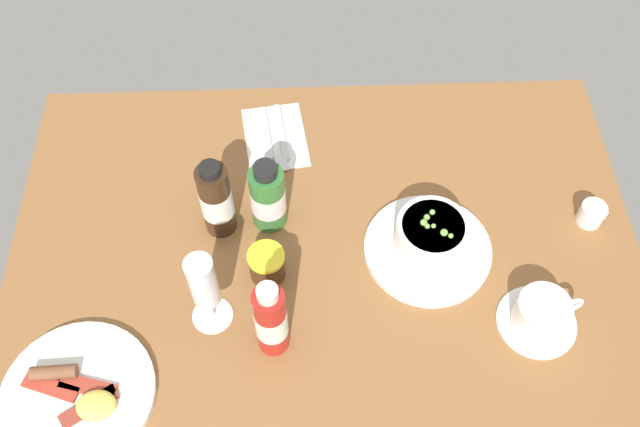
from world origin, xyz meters
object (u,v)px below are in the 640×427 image
Objects in this scene: coffee_cup at (541,314)px; sauce_bottle_red at (271,320)px; cutlery_setting at (275,139)px; sauce_bottle_brown at (216,200)px; jam_jar at (267,265)px; porridge_bowl at (430,240)px; breakfast_plate at (78,395)px; sauce_bottle_green at (268,197)px; wine_glass at (204,285)px; creamer_jug at (592,214)px.

sauce_bottle_red is at bearing 2.41° from coffee_cup.
cutlery_setting is 22.95cm from sauce_bottle_brown.
jam_jar is at bearing -13.71° from coffee_cup.
breakfast_plate is at bearing 22.88° from porridge_bowl.
jam_jar is 0.37× the size of sauce_bottle_brown.
sauce_bottle_green is at bearing 87.32° from cutlery_setting.
coffee_cup is (-16.26, 14.16, -0.67)cm from porridge_bowl.
sauce_bottle_brown reaches higher than coffee_cup.
wine_glass is at bearing -3.43° from coffee_cup.
creamer_jug is 0.22× the size of breakfast_plate.
coffee_cup is 0.75× the size of sauce_bottle_red.
jam_jar is 35.47cm from breakfast_plate.
jam_jar is (44.00, -10.74, 0.11)cm from coffee_cup.
sauce_bottle_red reaches higher than coffee_cup.
wine_glass reaches higher than cutlery_setting.
wine_glass is at bearing 16.61° from porridge_bowl.
wine_glass is at bearing -26.34° from sauce_bottle_red.
creamer_jug is at bearing 178.73° from sauce_bottle_brown.
cutlery_setting is 1.30× the size of coffee_cup.
porridge_bowl is 1.28× the size of wine_glass.
porridge_bowl is at bearing -157.12° from breakfast_plate.
sauce_bottle_green is 43.48cm from breakfast_plate.
porridge_bowl reaches higher than coffee_cup.
coffee_cup is at bearing 55.34° from creamer_jug.
jam_jar is 0.41× the size of sauce_bottle_green.
creamer_jug is (-29.71, -5.29, -1.55)cm from porridge_bowl.
coffee_cup is (-42.77, 40.33, 2.76)cm from cutlery_setting.
wine_glass is (66.52, 16.27, 8.58)cm from creamer_jug.
breakfast_plate is (19.81, 12.92, -9.80)cm from wine_glass.
sauce_bottle_red is (-1.02, 12.55, 5.11)cm from jam_jar.
porridge_bowl is 37.41cm from cutlery_setting.
jam_jar is at bearing 129.25° from sauce_bottle_brown.
wine_glass is 0.96× the size of sauce_bottle_red.
sauce_bottle_red is at bearing 30.87° from porridge_bowl.
sauce_bottle_green reaches higher than cutlery_setting.
creamer_jug is 57.33cm from sauce_bottle_green.
creamer_jug is at bearing -161.32° from breakfast_plate.
breakfast_plate is at bearing 35.33° from jam_jar.
sauce_bottle_red is at bearing 112.32° from sauce_bottle_brown.
creamer_jug is 0.31× the size of sauce_bottle_brown.
wine_glass reaches higher than breakfast_plate.
creamer_jug is (-56.22, 20.87, 1.89)cm from cutlery_setting.
sauce_bottle_green is (57.08, -2.43, 4.77)cm from creamer_jug.
creamer_jug is at bearing 177.56° from sauce_bottle_green.
sauce_bottle_red reaches higher than cutlery_setting.
sauce_bottle_red is (-0.65, 23.69, 1.32)cm from sauce_bottle_green.
coffee_cup is 0.78× the size of wine_glass.
sauce_bottle_brown reaches higher than breakfast_plate.
coffee_cup is 53.72cm from wine_glass.
porridge_bowl is at bearing -41.05° from coffee_cup.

